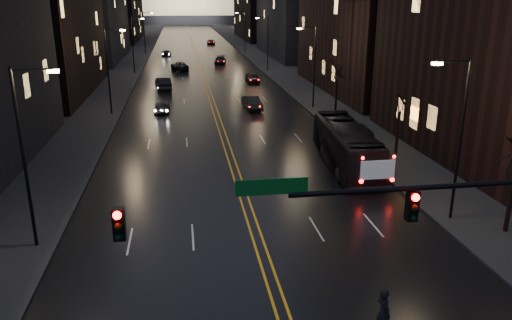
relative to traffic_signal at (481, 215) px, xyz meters
name	(u,v)px	position (x,y,z in m)	size (l,w,h in m)	color
road	(192,42)	(-5.91, 130.00, -5.09)	(20.00, 320.00, 0.02)	black
sidewalk_left	(141,43)	(-19.91, 130.00, -5.02)	(8.00, 320.00, 0.16)	black
sidewalk_right	(242,42)	(8.09, 130.00, -5.02)	(8.00, 320.00, 0.16)	black
center_line	(192,42)	(-5.91, 130.00, -5.08)	(0.62, 320.00, 0.01)	orange
building_left_far	(88,8)	(-26.91, 92.00, 4.90)	(12.00, 34.00, 20.00)	black
building_right_dist	(261,1)	(15.09, 140.00, 5.90)	(12.00, 40.00, 22.00)	black
traffic_signal	(481,215)	(0.00, 0.00, 0.00)	(17.29, 0.45, 7.00)	black
streetlamp_right_near	(458,132)	(4.91, 10.00, -0.02)	(2.13, 0.25, 9.00)	black
streetlamp_left_near	(27,150)	(-16.72, 10.00, -0.02)	(2.13, 0.25, 9.00)	black
streetlamp_right_mid	(313,63)	(4.91, 40.00, -0.02)	(2.13, 0.25, 9.00)	black
streetlamp_left_mid	(109,67)	(-16.72, 40.00, -0.02)	(2.13, 0.25, 9.00)	black
streetlamp_right_far	(267,41)	(4.91, 70.00, -0.02)	(2.13, 0.25, 9.00)	black
streetlamp_left_far	(134,42)	(-16.72, 70.00, -0.02)	(2.13, 0.25, 9.00)	black
streetlamp_right_dist	(244,30)	(4.91, 100.00, -0.02)	(2.13, 0.25, 9.00)	black
streetlamp_left_dist	(145,31)	(-16.72, 100.00, -0.02)	(2.13, 0.25, 9.00)	black
tree_right_mid	(401,98)	(7.09, 22.00, -0.58)	(2.40, 2.40, 6.65)	black
tree_right_far	(337,70)	(7.09, 38.00, -0.58)	(2.40, 2.40, 6.65)	black
bus	(346,145)	(2.24, 19.86, -3.49)	(2.70, 11.56, 3.22)	black
oncoming_car_a	(162,107)	(-11.65, 40.12, -4.44)	(1.57, 3.89, 1.33)	black
oncoming_car_b	(163,84)	(-11.88, 54.45, -4.24)	(1.82, 5.22, 1.72)	black
oncoming_car_c	(180,66)	(-9.61, 73.06, -4.33)	(2.56, 5.55, 1.54)	black
oncoming_car_d	(166,53)	(-12.36, 95.81, -4.45)	(1.83, 4.50, 1.31)	black
receding_car_a	(252,103)	(-1.77, 40.43, -4.36)	(1.56, 4.48, 1.48)	black
receding_car_b	(252,78)	(0.86, 58.61, -4.36)	(1.75, 4.35, 1.48)	black
receding_car_c	(220,60)	(-2.08, 80.84, -4.38)	(2.03, 4.99, 1.45)	black
receding_car_d	(211,42)	(-1.14, 122.95, -4.49)	(2.04, 4.42, 1.23)	black
pedestrian_a	(383,313)	(-2.57, 1.01, -4.13)	(0.71, 0.47, 1.95)	black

